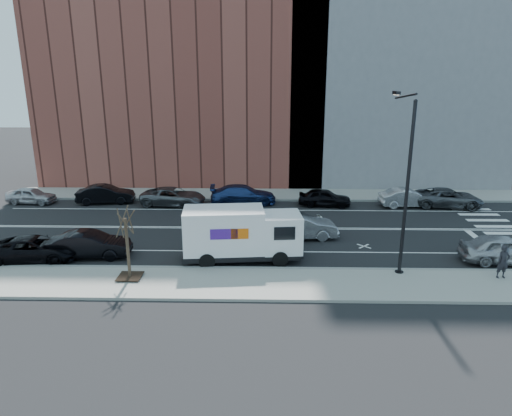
{
  "coord_description": "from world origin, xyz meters",
  "views": [
    {
      "loc": [
        -0.05,
        -29.65,
        10.2
      ],
      "look_at": [
        -0.73,
        0.12,
        1.4
      ],
      "focal_mm": 32.0,
      "sensor_mm": 36.0,
      "label": 1
    }
  ],
  "objects_px": {
    "fedex_van": "(241,233)",
    "far_parked_b": "(106,194)",
    "driving_sedan": "(298,226)",
    "pedestrian": "(503,262)",
    "near_parked_front": "(504,249)",
    "far_parked_a": "(31,195)"
  },
  "relations": [
    {
      "from": "fedex_van",
      "to": "pedestrian",
      "type": "xyz_separation_m",
      "value": [
        13.46,
        -2.36,
        -0.57
      ]
    },
    {
      "from": "near_parked_front",
      "to": "far_parked_b",
      "type": "bearing_deg",
      "value": 68.82
    },
    {
      "from": "fedex_van",
      "to": "far_parked_b",
      "type": "distance_m",
      "value": 16.51
    },
    {
      "from": "far_parked_b",
      "to": "fedex_van",
      "type": "bearing_deg",
      "value": -142.73
    },
    {
      "from": "far_parked_a",
      "to": "driving_sedan",
      "type": "xyz_separation_m",
      "value": [
        21.23,
        -7.74,
        0.16
      ]
    },
    {
      "from": "far_parked_b",
      "to": "driving_sedan",
      "type": "distance_m",
      "value": 17.13
    },
    {
      "from": "fedex_van",
      "to": "near_parked_front",
      "type": "bearing_deg",
      "value": -5.79
    },
    {
      "from": "fedex_van",
      "to": "pedestrian",
      "type": "height_order",
      "value": "fedex_van"
    },
    {
      "from": "fedex_van",
      "to": "driving_sedan",
      "type": "height_order",
      "value": "fedex_van"
    },
    {
      "from": "fedex_van",
      "to": "far_parked_b",
      "type": "height_order",
      "value": "fedex_van"
    },
    {
      "from": "far_parked_a",
      "to": "far_parked_b",
      "type": "height_order",
      "value": "far_parked_b"
    },
    {
      "from": "far_parked_b",
      "to": "pedestrian",
      "type": "height_order",
      "value": "pedestrian"
    },
    {
      "from": "far_parked_b",
      "to": "near_parked_front",
      "type": "relative_size",
      "value": 0.98
    },
    {
      "from": "driving_sedan",
      "to": "near_parked_front",
      "type": "relative_size",
      "value": 1.07
    },
    {
      "from": "fedex_van",
      "to": "driving_sedan",
      "type": "relative_size",
      "value": 1.38
    },
    {
      "from": "far_parked_b",
      "to": "pedestrian",
      "type": "relative_size",
      "value": 2.6
    },
    {
      "from": "driving_sedan",
      "to": "far_parked_a",
      "type": "bearing_deg",
      "value": 63.26
    },
    {
      "from": "pedestrian",
      "to": "far_parked_b",
      "type": "bearing_deg",
      "value": 143.47
    },
    {
      "from": "near_parked_front",
      "to": "driving_sedan",
      "type": "bearing_deg",
      "value": 74.35
    },
    {
      "from": "driving_sedan",
      "to": "pedestrian",
      "type": "height_order",
      "value": "pedestrian"
    },
    {
      "from": "near_parked_front",
      "to": "pedestrian",
      "type": "height_order",
      "value": "pedestrian"
    },
    {
      "from": "fedex_van",
      "to": "driving_sedan",
      "type": "distance_m",
      "value": 5.09
    }
  ]
}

